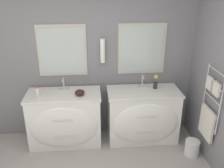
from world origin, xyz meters
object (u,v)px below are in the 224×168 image
Objects in this scene: amenity_bowl at (80,93)px; waste_bin at (192,147)px; vanity_left at (65,119)px; toiletry_bottle at (38,92)px; vanity_right at (143,116)px; flower_vase at (156,83)px.

amenity_bowl reaches higher than waste_bin.
vanity_left is 7.70× the size of amenity_bowl.
toiletry_bottle is 0.68× the size of waste_bin.
vanity_left is 0.62m from toiletry_bottle.
amenity_bowl is at bearing -177.20° from vanity_right.
amenity_bowl is 0.61× the size of waste_bin.
amenity_bowl reaches higher than vanity_right.
vanity_left is 1.54m from flower_vase.
vanity_left is at bearing 169.27° from amenity_bowl.
waste_bin is (0.47, -0.59, -0.84)m from flower_vase.
vanity_right is 0.57m from flower_vase.
vanity_left is 1.00× the size of vanity_right.
toiletry_bottle is (-1.61, -0.06, 0.50)m from vanity_right.
amenity_bowl is at bearing -172.54° from flower_vase.
waste_bin is (0.67, -0.48, -0.31)m from vanity_right.
vanity_left is at bearing 8.78° from toiletry_bottle.
amenity_bowl is at bearing 0.67° from toiletry_bottle.
toiletry_bottle reaches higher than amenity_bowl.
waste_bin is at bearing -35.54° from vanity_right.
vanity_left is 6.86× the size of toiletry_bottle.
vanity_right is 4.66× the size of waste_bin.
flower_vase is 0.94× the size of waste_bin.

